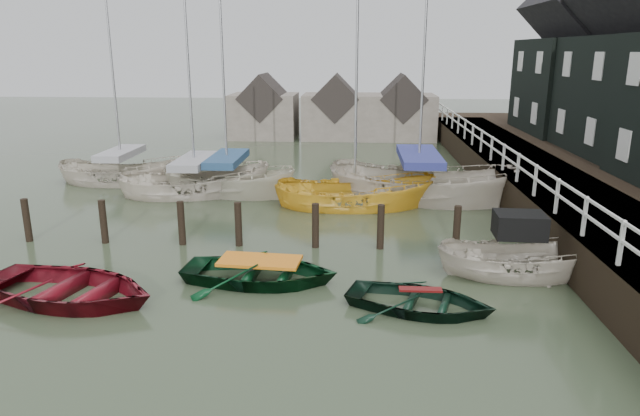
# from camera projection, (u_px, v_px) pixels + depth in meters

# --- Properties ---
(ground) EXTENTS (120.00, 120.00, 0.00)m
(ground) POSITION_uv_depth(u_px,v_px,m) (262.00, 284.00, 14.90)
(ground) COLOR #2D3622
(ground) RESTS_ON ground
(pier) EXTENTS (3.04, 32.00, 2.70)m
(pier) POSITION_uv_depth(u_px,v_px,m) (525.00, 179.00, 23.76)
(pier) COLOR black
(pier) RESTS_ON ground
(mooring_pilings) EXTENTS (13.72, 0.22, 1.80)m
(mooring_pilings) POSITION_uv_depth(u_px,v_px,m) (241.00, 230.00, 17.72)
(mooring_pilings) COLOR black
(mooring_pilings) RESTS_ON ground
(far_sheds) EXTENTS (14.00, 4.08, 4.39)m
(far_sheds) POSITION_uv_depth(u_px,v_px,m) (333.00, 111.00, 39.36)
(far_sheds) COLOR #665B51
(far_sheds) RESTS_ON ground
(rowboat_red) EXTENTS (5.26, 4.31, 0.95)m
(rowboat_red) POSITION_uv_depth(u_px,v_px,m) (70.00, 301.00, 13.93)
(rowboat_red) COLOR #600D17
(rowboat_red) RESTS_ON ground
(rowboat_green) EXTENTS (4.32, 3.26, 0.85)m
(rowboat_green) POSITION_uv_depth(u_px,v_px,m) (261.00, 282.00, 15.06)
(rowboat_green) COLOR black
(rowboat_green) RESTS_ON ground
(rowboat_dkgreen) EXTENTS (4.03, 3.37, 0.72)m
(rowboat_dkgreen) POSITION_uv_depth(u_px,v_px,m) (419.00, 310.00, 13.45)
(rowboat_dkgreen) COLOR black
(rowboat_dkgreen) RESTS_ON ground
(motorboat) EXTENTS (4.36, 1.80, 2.56)m
(motorboat) POSITION_uv_depth(u_px,v_px,m) (517.00, 273.00, 15.37)
(motorboat) COLOR #BAB09F
(motorboat) RESTS_ON ground
(sailboat_a) EXTENTS (6.63, 3.78, 10.11)m
(sailboat_a) POSITION_uv_depth(u_px,v_px,m) (196.00, 193.00, 24.12)
(sailboat_a) COLOR beige
(sailboat_a) RESTS_ON ground
(sailboat_b) EXTENTS (6.86, 4.55, 12.33)m
(sailboat_b) POSITION_uv_depth(u_px,v_px,m) (228.00, 191.00, 24.45)
(sailboat_b) COLOR beige
(sailboat_b) RESTS_ON ground
(sailboat_c) EXTENTS (6.33, 2.60, 9.61)m
(sailboat_c) POSITION_uv_depth(u_px,v_px,m) (354.00, 206.00, 22.30)
(sailboat_c) COLOR gold
(sailboat_c) RESTS_ON ground
(sailboat_d) EXTENTS (8.34, 5.57, 13.42)m
(sailboat_d) POSITION_uv_depth(u_px,v_px,m) (417.00, 198.00, 23.41)
(sailboat_d) COLOR #BEB3A2
(sailboat_d) RESTS_ON ground
(sailboat_e) EXTENTS (6.12, 2.56, 10.51)m
(sailboat_e) POSITION_uv_depth(u_px,v_px,m) (123.00, 182.00, 26.22)
(sailboat_e) COLOR beige
(sailboat_e) RESTS_ON ground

